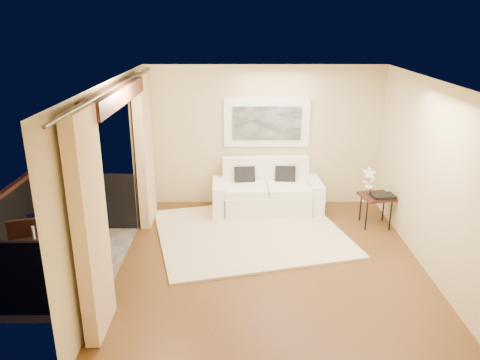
{
  "coord_description": "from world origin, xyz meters",
  "views": [
    {
      "loc": [
        -0.47,
        -6.24,
        3.49
      ],
      "look_at": [
        -0.46,
        0.81,
        1.05
      ],
      "focal_mm": 35.0,
      "sensor_mm": 36.0,
      "label": 1
    }
  ],
  "objects_px": {
    "balcony_chair_far": "(58,228)",
    "ice_bucket": "(34,222)",
    "orchid": "(369,180)",
    "sofa": "(266,193)",
    "bistro_table": "(40,237)",
    "side_table": "(376,199)",
    "balcony_chair_near": "(26,249)"
  },
  "relations": [
    {
      "from": "ice_bucket",
      "to": "balcony_chair_far",
      "type": "bearing_deg",
      "value": 68.77
    },
    {
      "from": "sofa",
      "to": "ice_bucket",
      "type": "relative_size",
      "value": 10.39
    },
    {
      "from": "sofa",
      "to": "ice_bucket",
      "type": "distance_m",
      "value": 4.15
    },
    {
      "from": "balcony_chair_far",
      "to": "balcony_chair_near",
      "type": "relative_size",
      "value": 0.93
    },
    {
      "from": "sofa",
      "to": "balcony_chair_near",
      "type": "xyz_separation_m",
      "value": [
        -3.4,
        -2.69,
        0.2
      ]
    },
    {
      "from": "orchid",
      "to": "balcony_chair_far",
      "type": "distance_m",
      "value": 5.2
    },
    {
      "from": "side_table",
      "to": "balcony_chair_far",
      "type": "distance_m",
      "value": 5.27
    },
    {
      "from": "sofa",
      "to": "balcony_chair_far",
      "type": "xyz_separation_m",
      "value": [
        -3.25,
        -1.9,
        0.16
      ]
    },
    {
      "from": "ice_bucket",
      "to": "balcony_chair_near",
      "type": "bearing_deg",
      "value": -87.57
    },
    {
      "from": "balcony_chair_far",
      "to": "sofa",
      "type": "bearing_deg",
      "value": -130.86
    },
    {
      "from": "balcony_chair_near",
      "to": "balcony_chair_far",
      "type": "bearing_deg",
      "value": 62.41
    },
    {
      "from": "sofa",
      "to": "orchid",
      "type": "xyz_separation_m",
      "value": [
        1.77,
        -0.57,
        0.45
      ]
    },
    {
      "from": "balcony_chair_far",
      "to": "orchid",
      "type": "bearing_deg",
      "value": -146.37
    },
    {
      "from": "side_table",
      "to": "orchid",
      "type": "distance_m",
      "value": 0.34
    },
    {
      "from": "side_table",
      "to": "sofa",
      "type": "bearing_deg",
      "value": 159.37
    },
    {
      "from": "side_table",
      "to": "balcony_chair_near",
      "type": "bearing_deg",
      "value": -159.46
    },
    {
      "from": "side_table",
      "to": "bistro_table",
      "type": "distance_m",
      "value": 5.47
    },
    {
      "from": "orchid",
      "to": "balcony_chair_near",
      "type": "distance_m",
      "value": 5.59
    },
    {
      "from": "bistro_table",
      "to": "ice_bucket",
      "type": "height_order",
      "value": "ice_bucket"
    },
    {
      "from": "side_table",
      "to": "ice_bucket",
      "type": "xyz_separation_m",
      "value": [
        -5.3,
        -1.61,
        0.28
      ]
    },
    {
      "from": "side_table",
      "to": "ice_bucket",
      "type": "bearing_deg",
      "value": -163.13
    },
    {
      "from": "orchid",
      "to": "balcony_chair_far",
      "type": "relative_size",
      "value": 0.52
    },
    {
      "from": "orchid",
      "to": "balcony_chair_far",
      "type": "xyz_separation_m",
      "value": [
        -5.02,
        -1.33,
        -0.29
      ]
    },
    {
      "from": "sofa",
      "to": "ice_bucket",
      "type": "xyz_separation_m",
      "value": [
        -3.41,
        -2.32,
        0.44
      ]
    },
    {
      "from": "balcony_chair_far",
      "to": "balcony_chair_near",
      "type": "bearing_deg",
      "value": 98.35
    },
    {
      "from": "orchid",
      "to": "bistro_table",
      "type": "bearing_deg",
      "value": -160.0
    },
    {
      "from": "balcony_chair_far",
      "to": "bistro_table",
      "type": "bearing_deg",
      "value": 103.0
    },
    {
      "from": "balcony_chair_far",
      "to": "ice_bucket",
      "type": "bearing_deg",
      "value": 87.57
    },
    {
      "from": "sofa",
      "to": "bistro_table",
      "type": "xyz_separation_m",
      "value": [
        -3.3,
        -2.42,
        0.25
      ]
    },
    {
      "from": "sofa",
      "to": "orchid",
      "type": "relative_size",
      "value": 4.5
    },
    {
      "from": "ice_bucket",
      "to": "bistro_table",
      "type": "bearing_deg",
      "value": -43.24
    },
    {
      "from": "bistro_table",
      "to": "balcony_chair_far",
      "type": "relative_size",
      "value": 0.78
    }
  ]
}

